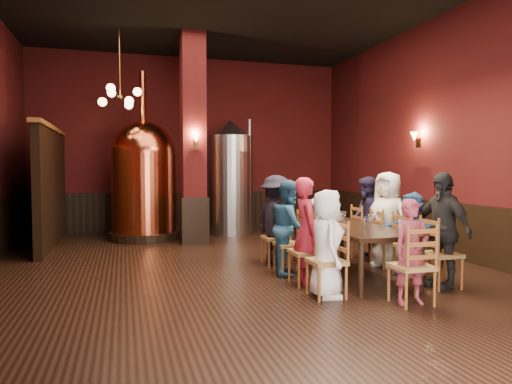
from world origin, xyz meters
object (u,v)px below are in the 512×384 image
object	(u,v)px
dining_table	(350,230)
person_2	(290,227)
person_1	(306,231)
copper_kettle	(144,179)
person_0	(327,244)
steel_vessel	(230,177)
rose_vase	(315,206)

from	to	relation	value
dining_table	person_2	xyz separation A→B (m)	(-0.85, 0.33, 0.03)
person_1	copper_kettle	world-z (taller)	copper_kettle
copper_kettle	person_1	bearing A→B (deg)	-67.60
person_0	steel_vessel	size ratio (longest dim) A/B	0.48
copper_kettle	rose_vase	xyz separation A→B (m)	(2.70, -3.50, -0.41)
person_0	person_2	xyz separation A→B (m)	(0.01, 1.33, 0.04)
person_0	person_1	bearing A→B (deg)	11.77
person_2	copper_kettle	bearing A→B (deg)	45.71
person_0	steel_vessel	distance (m)	5.85
dining_table	person_0	xyz separation A→B (m)	(-0.85, -1.00, -0.01)
copper_kettle	rose_vase	bearing A→B (deg)	-52.33
person_0	rose_vase	xyz separation A→B (m)	(0.72, 2.00, 0.30)
person_1	person_0	bearing A→B (deg)	-172.93
copper_kettle	steel_vessel	size ratio (longest dim) A/B	1.36
copper_kettle	person_2	bearing A→B (deg)	-64.45
dining_table	copper_kettle	world-z (taller)	copper_kettle
dining_table	person_2	distance (m)	0.91
dining_table	person_2	world-z (taller)	person_2
dining_table	steel_vessel	world-z (taller)	steel_vessel
person_1	steel_vessel	xyz separation A→B (m)	(0.11, 5.13, 0.65)
person_0	copper_kettle	world-z (taller)	copper_kettle
dining_table	steel_vessel	xyz separation A→B (m)	(-0.74, 4.80, 0.71)
person_1	person_2	xyz separation A→B (m)	(0.00, 0.66, -0.03)
steel_vessel	person_0	bearing A→B (deg)	-91.09
copper_kettle	person_0	bearing A→B (deg)	-70.13
person_1	copper_kettle	bearing A→B (deg)	29.70
person_1	copper_kettle	distance (m)	5.26
person_0	person_1	size ratio (longest dim) A/B	0.91
person_1	copper_kettle	xyz separation A→B (m)	(-1.99, 4.83, 0.64)
person_0	copper_kettle	distance (m)	5.89
rose_vase	person_2	bearing A→B (deg)	-136.85
person_2	copper_kettle	size ratio (longest dim) A/B	0.38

